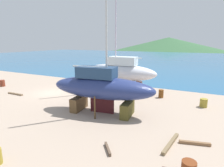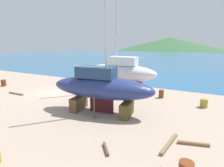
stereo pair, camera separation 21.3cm
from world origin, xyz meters
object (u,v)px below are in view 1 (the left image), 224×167
Objects in this scene: sailboat_far_slipway at (119,72)px; barrel_ochre at (161,94)px; barrel_blue_faded at (204,103)px; sailboat_large_starboard at (101,87)px; barrel_tipped_right at (2,83)px; worker at (108,88)px.

sailboat_far_slipway is 5.56m from barrel_ochre.
barrel_blue_faded is at bearing 167.73° from sailboat_far_slipway.
barrel_blue_faded is at bearing -16.20° from barrel_ochre.
barrel_blue_faded is (9.43, -1.51, -2.05)m from sailboat_far_slipway.
sailboat_far_slipway is (-1.61, 7.08, 0.20)m from sailboat_large_starboard.
barrel_ochre is (-4.25, 1.23, 0.04)m from barrel_blue_faded.
barrel_tipped_right is at bearing 14.28° from sailboat_far_slipway.
worker is 5.98m from barrel_ochre.
barrel_tipped_right is at bearing 128.66° from worker.
barrel_blue_faded is (9.95, 0.55, -0.44)m from worker.
worker reaches higher than barrel_tipped_right.
worker is (-2.13, 5.02, -1.41)m from sailboat_large_starboard.
barrel_tipped_right is at bearing -172.33° from barrel_blue_faded.
worker is at bearing 72.58° from sailboat_far_slipway.
sailboat_far_slipway is at bearing 13.79° from worker.
sailboat_large_starboard is 5.64m from worker.
barrel_tipped_right is at bearing -167.46° from barrel_ochre.
barrel_tipped_right is (-14.92, -2.80, -0.40)m from worker.
worker is at bearing -162.61° from barrel_ochre.
worker reaches higher than barrel_blue_faded.
sailboat_far_slipway is at bearing 176.99° from barrel_ochre.
worker is 1.85× the size of barrel_tipped_right.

